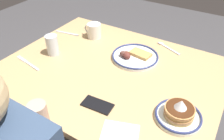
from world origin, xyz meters
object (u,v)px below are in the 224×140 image
Objects in this scene: coffee_mug at (94,30)px; tea_spoon at (166,46)px; plate_near_main at (135,56)px; paper_napkin at (119,136)px; fork_near at (67,33)px; drinking_glass at (52,46)px; butter_knife at (28,63)px; cell_phone at (97,105)px; plate_center_pancakes at (179,114)px.

coffee_mug is 0.49m from tea_spoon.
plate_near_main is 1.86× the size of paper_napkin.
paper_napkin is (-0.21, 0.53, -0.01)m from plate_near_main.
plate_near_main is at bearing 176.60° from fork_near.
tea_spoon is at bearing -141.88° from drinking_glass.
drinking_glass is 0.27m from fork_near.
fork_near is (0.76, -0.57, 0.00)m from paper_napkin.
paper_napkin is 0.70× the size of butter_knife.
drinking_glass is at bearing -25.98° from paper_napkin.
drinking_glass reaches higher than fork_near.
drinking_glass is 0.58× the size of butter_knife.
drinking_glass is (0.09, 0.31, 0.00)m from coffee_mug.
cell_phone is at bearing -28.76° from paper_napkin.
coffee_mug is 0.88× the size of cell_phone.
cell_phone is (-0.48, 0.22, -0.05)m from drinking_glass.
cell_phone is (0.34, 0.12, -0.02)m from plate_center_pancakes.
plate_near_main is at bearing -154.30° from drinking_glass.
plate_near_main is 1.94× the size of cell_phone.
paper_napkin is at bearing 146.73° from cell_phone.
plate_center_pancakes is 0.99m from fork_near.
tea_spoon is at bearing -116.60° from plate_near_main.
coffee_mug is 0.73× the size of tea_spoon.
coffee_mug is 0.32m from drinking_glass.
drinking_glass is 0.53m from cell_phone.
cell_phone is 0.83× the size of tea_spoon.
tea_spoon reaches higher than fork_near.
butter_knife is at bearing 44.03° from tea_spoon.
coffee_mug reaches higher than plate_near_main.
plate_near_main is at bearing -90.24° from cell_phone.
drinking_glass reaches higher than tea_spoon.
coffee_mug is at bearing -58.08° from cell_phone.
plate_near_main is at bearing -143.59° from butter_knife.
tea_spoon is at bearing -163.94° from fork_near.
drinking_glass is at bearing 112.70° from fork_near.
plate_near_main is 0.63m from butter_knife.
plate_center_pancakes is at bearing 115.62° from tea_spoon.
plate_near_main is 0.57m from paper_napkin.
paper_napkin is 0.82× the size of fork_near.
coffee_mug reaches higher than fork_near.
drinking_glass is at bearing -109.73° from butter_knife.
coffee_mug is at bearing -14.07° from plate_near_main.
coffee_mug is 0.69× the size of fork_near.
cell_phone is at bearing 172.82° from butter_knife.
plate_near_main reaches higher than fork_near.
plate_near_main is 2.19× the size of coffee_mug.
fork_near is (0.59, -0.47, -0.00)m from cell_phone.
fork_near is (0.55, -0.03, -0.01)m from plate_near_main.
tea_spoon reaches higher than paper_napkin.
plate_center_pancakes is 1.41× the size of cell_phone.
fork_near is at bearing -83.24° from butter_knife.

